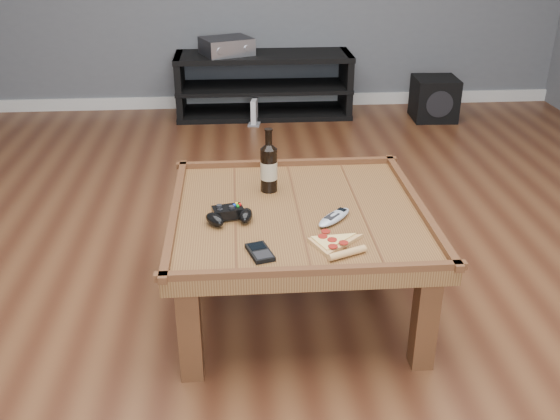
{
  "coord_description": "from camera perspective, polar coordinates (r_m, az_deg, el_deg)",
  "views": [
    {
      "loc": [
        -0.24,
        -2.22,
        1.53
      ],
      "look_at": [
        -0.08,
        -0.14,
        0.52
      ],
      "focal_mm": 40.0,
      "sensor_mm": 36.0,
      "label": 1
    }
  ],
  "objects": [
    {
      "name": "subwoofer",
      "position": [
        5.21,
        13.92,
        9.87
      ],
      "size": [
        0.35,
        0.35,
        0.33
      ],
      "rotation": [
        0.0,
        0.0,
        -0.04
      ],
      "color": "black",
      "rests_on": "ground"
    },
    {
      "name": "media_console",
      "position": [
        5.14,
        -1.5,
        11.32
      ],
      "size": [
        1.4,
        0.45,
        0.5
      ],
      "color": "black",
      "rests_on": "ground"
    },
    {
      "name": "ground",
      "position": [
        2.71,
        1.53,
        -8.61
      ],
      "size": [
        6.0,
        6.0,
        0.0
      ],
      "primitive_type": "plane",
      "color": "#422112",
      "rests_on": "ground"
    },
    {
      "name": "game_console",
      "position": [
        4.94,
        -2.35,
        8.85
      ],
      "size": [
        0.11,
        0.17,
        0.2
      ],
      "rotation": [
        0.0,
        0.0,
        -0.17
      ],
      "color": "slate",
      "rests_on": "ground"
    },
    {
      "name": "smartphone",
      "position": [
        2.16,
        -1.85,
        -3.88
      ],
      "size": [
        0.1,
        0.14,
        0.02
      ],
      "rotation": [
        0.0,
        0.0,
        0.28
      ],
      "color": "black",
      "rests_on": "coffee_table"
    },
    {
      "name": "remote_control",
      "position": [
        2.4,
        4.98,
        -0.66
      ],
      "size": [
        0.17,
        0.19,
        0.03
      ],
      "rotation": [
        0.0,
        0.0,
        -0.72
      ],
      "color": "#A2A7AF",
      "rests_on": "coffee_table"
    },
    {
      "name": "beer_bottle",
      "position": [
        2.61,
        -1.03,
        4.02
      ],
      "size": [
        0.07,
        0.07,
        0.27
      ],
      "color": "black",
      "rests_on": "coffee_table"
    },
    {
      "name": "coffee_table",
      "position": [
        2.51,
        1.63,
        -1.22
      ],
      "size": [
        1.03,
        1.03,
        0.48
      ],
      "color": "#543118",
      "rests_on": "ground"
    },
    {
      "name": "av_receiver",
      "position": [
        5.06,
        -4.9,
        14.71
      ],
      "size": [
        0.45,
        0.42,
        0.13
      ],
      "rotation": [
        0.0,
        0.0,
        0.38
      ],
      "color": "black",
      "rests_on": "media_console"
    },
    {
      "name": "baseboard",
      "position": [
        5.42,
        -1.6,
        9.95
      ],
      "size": [
        5.0,
        0.02,
        0.1
      ],
      "primitive_type": "cube",
      "color": "silver",
      "rests_on": "ground"
    },
    {
      "name": "game_controller",
      "position": [
        2.39,
        -4.66,
        -0.46
      ],
      "size": [
        0.2,
        0.16,
        0.05
      ],
      "rotation": [
        0.0,
        0.0,
        0.23
      ],
      "color": "black",
      "rests_on": "coffee_table"
    },
    {
      "name": "pizza_slice",
      "position": [
        2.22,
        4.98,
        -3.1
      ],
      "size": [
        0.25,
        0.3,
        0.03
      ],
      "rotation": [
        0.0,
        0.0,
        0.41
      ],
      "color": "tan",
      "rests_on": "coffee_table"
    }
  ]
}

